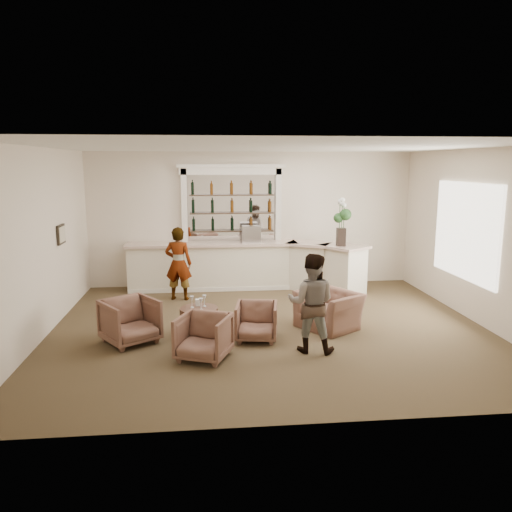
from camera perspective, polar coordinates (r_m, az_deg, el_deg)
The scene contains 19 objects.
ground at distance 9.38m, azimuth 1.55°, elevation -8.23°, with size 8.00×8.00×0.00m, color #4E3E27.
room_shell at distance 9.63m, azimuth 2.04°, elevation 6.50°, with size 8.04×7.02×3.32m.
bar_counter at distance 12.09m, azimuth -1.03°, elevation -1.13°, with size 5.72×1.80×1.14m.
back_bar_alcove at distance 12.27m, azimuth -2.79°, elevation 5.92°, with size 2.64×0.25×3.00m.
cocktail_table at distance 9.00m, azimuth -6.52°, elevation -7.43°, with size 0.68×0.68×0.50m, color #4E3222.
sommelier at distance 11.23m, azimuth -8.86°, elevation -0.86°, with size 0.60×0.39×1.64m, color gray.
guest at distance 8.10m, azimuth 6.34°, elevation -5.35°, with size 0.79×0.61×1.62m, color gray.
armchair_left at distance 8.79m, azimuth -14.19°, elevation -7.22°, with size 0.82×0.84×0.77m, color brown.
armchair_center at distance 7.91m, azimuth -6.00°, elevation -9.19°, with size 0.75×0.77×0.70m, color brown.
armchair_right at distance 8.69m, azimuth 0.06°, elevation -7.49°, with size 0.70×0.72×0.65m, color brown.
armchair_far at distance 9.40m, azimuth 8.35°, elevation -6.12°, with size 1.04×0.91×0.68m, color brown.
espresso_machine at distance 12.07m, azimuth -0.55°, elevation 2.53°, with size 0.45×0.38×0.39m, color silver.
flower_vase at distance 11.62m, azimuth 9.75°, elevation 4.17°, with size 0.29×0.29×1.10m.
wine_glass_bar_left at distance 12.06m, azimuth 0.51°, elevation 2.09°, with size 0.07×0.07×0.21m, color white, non-canonical shape.
wine_glass_bar_right at distance 11.94m, azimuth 0.23°, elevation 2.00°, with size 0.07×0.07×0.21m, color white, non-canonical shape.
wine_glass_tbl_a at distance 8.93m, azimuth -7.33°, elevation -5.22°, with size 0.07×0.07×0.21m, color white, non-canonical shape.
wine_glass_tbl_b at distance 8.97m, azimuth -5.92°, elevation -5.11°, with size 0.07×0.07×0.21m, color white, non-canonical shape.
wine_glass_tbl_c at distance 8.77m, azimuth -6.31°, elevation -5.48°, with size 0.07×0.07×0.21m, color white, non-canonical shape.
napkin_holder at distance 9.04m, azimuth -6.68°, elevation -5.29°, with size 0.08×0.08×0.12m, color white.
Camera 1 is at (-1.16, -8.81, 3.01)m, focal length 35.00 mm.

